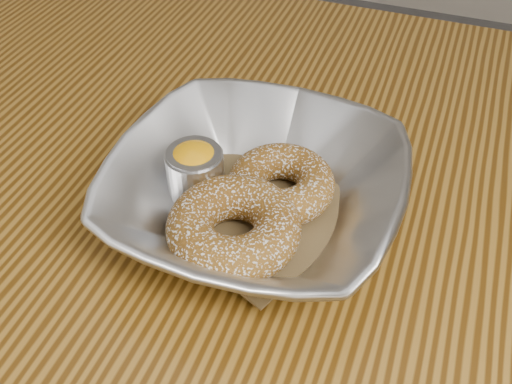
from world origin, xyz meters
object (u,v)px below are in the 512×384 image
(table, at_px, (306,288))
(ramekin, at_px, (195,170))
(serving_bowl, at_px, (256,192))
(donut_back, at_px, (281,184))
(donut_front, at_px, (234,227))

(table, distance_m, ramekin, 0.17)
(serving_bowl, distance_m, ramekin, 0.06)
(donut_back, distance_m, ramekin, 0.07)
(donut_back, xyz_separation_m, donut_front, (-0.02, -0.06, 0.00))
(donut_back, distance_m, donut_front, 0.07)
(serving_bowl, xyz_separation_m, ramekin, (-0.06, 0.00, 0.00))
(serving_bowl, bearing_deg, donut_back, 54.67)
(donut_front, height_order, ramekin, ramekin)
(donut_back, bearing_deg, donut_front, -105.70)
(serving_bowl, relative_size, donut_front, 2.28)
(donut_front, bearing_deg, table, 51.25)
(table, height_order, ramekin, ramekin)
(table, xyz_separation_m, serving_bowl, (-0.05, -0.02, 0.13))
(donut_back, xyz_separation_m, ramekin, (-0.07, -0.02, 0.01))
(serving_bowl, xyz_separation_m, donut_back, (0.01, 0.02, -0.00))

